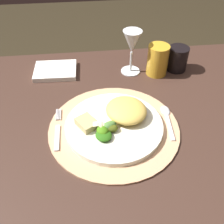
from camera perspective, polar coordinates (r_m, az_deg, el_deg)
name	(u,v)px	position (r m, az deg, el deg)	size (l,w,h in m)	color
dining_table	(108,152)	(0.88, -0.96, -8.64)	(1.29, 0.82, 0.74)	#3B261D
placemat	(114,128)	(0.75, 0.42, -3.51)	(0.37, 0.37, 0.01)	tan
dinner_plate	(114,126)	(0.75, 0.42, -2.95)	(0.27, 0.27, 0.01)	silver
pasta_serving	(126,111)	(0.75, 3.12, 0.26)	(0.12, 0.11, 0.04)	#EAC156
salad_greens	(105,130)	(0.71, -1.42, -3.85)	(0.07, 0.08, 0.03)	#296113
bread_piece	(87,123)	(0.73, -5.44, -2.40)	(0.06, 0.04, 0.02)	tan
fork	(58,131)	(0.76, -11.55, -3.93)	(0.01, 0.16, 0.00)	silver
spoon	(167,116)	(0.80, 11.62, -0.87)	(0.03, 0.14, 0.01)	silver
napkin	(55,71)	(0.99, -12.01, 8.64)	(0.15, 0.12, 0.02)	white
wine_glass	(132,44)	(0.92, 4.29, 14.35)	(0.07, 0.07, 0.16)	silver
amber_tumbler	(158,60)	(0.96, 9.73, 10.89)	(0.07, 0.07, 0.11)	gold
dark_tumbler	(178,59)	(1.00, 13.85, 11.01)	(0.07, 0.07, 0.09)	black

